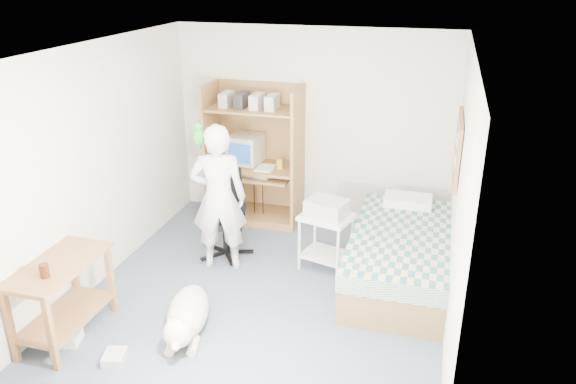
% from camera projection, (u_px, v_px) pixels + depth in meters
% --- Properties ---
extents(floor, '(4.00, 4.00, 0.00)m').
position_uv_depth(floor, '(268.00, 291.00, 5.90)').
color(floor, '#464F5F').
rests_on(floor, ground).
extents(wall_back, '(3.60, 0.02, 2.50)m').
position_uv_depth(wall_back, '(313.00, 126.00, 7.21)').
color(wall_back, silver).
rests_on(wall_back, floor).
extents(wall_right, '(0.02, 4.00, 2.50)m').
position_uv_depth(wall_right, '(459.00, 200.00, 4.98)').
color(wall_right, silver).
rests_on(wall_right, floor).
extents(wall_left, '(0.02, 4.00, 2.50)m').
position_uv_depth(wall_left, '(102.00, 164.00, 5.87)').
color(wall_left, silver).
rests_on(wall_left, floor).
extents(ceiling, '(3.60, 4.00, 0.02)m').
position_uv_depth(ceiling, '(264.00, 48.00, 4.95)').
color(ceiling, white).
rests_on(ceiling, wall_back).
extents(computer_hutch, '(1.20, 0.63, 1.80)m').
position_uv_depth(computer_hutch, '(255.00, 160.00, 7.31)').
color(computer_hutch, olive).
rests_on(computer_hutch, floor).
extents(bed, '(1.02, 2.02, 0.66)m').
position_uv_depth(bed, '(400.00, 256.00, 6.02)').
color(bed, brown).
rests_on(bed, floor).
extents(side_desk, '(0.50, 1.00, 0.75)m').
position_uv_depth(side_desk, '(62.00, 289.00, 5.03)').
color(side_desk, brown).
rests_on(side_desk, floor).
extents(corkboard, '(0.04, 0.94, 0.66)m').
position_uv_depth(corkboard, '(458.00, 148.00, 5.71)').
color(corkboard, olive).
rests_on(corkboard, wall_right).
extents(office_chair, '(0.57, 0.57, 1.00)m').
position_uv_depth(office_chair, '(225.00, 225.00, 6.56)').
color(office_chair, black).
rests_on(office_chair, floor).
extents(person, '(0.69, 0.55, 1.66)m').
position_uv_depth(person, '(219.00, 198.00, 6.09)').
color(person, silver).
rests_on(person, floor).
extents(parrot, '(0.12, 0.21, 0.34)m').
position_uv_depth(parrot, '(198.00, 135.00, 5.89)').
color(parrot, '#148C1B').
rests_on(parrot, person).
extents(dog, '(0.55, 1.14, 0.43)m').
position_uv_depth(dog, '(187.00, 315.00, 5.17)').
color(dog, tan).
rests_on(dog, floor).
extents(printer_cart, '(0.63, 0.56, 0.64)m').
position_uv_depth(printer_cart, '(326.00, 233.00, 6.20)').
color(printer_cart, silver).
rests_on(printer_cart, floor).
extents(printer, '(0.49, 0.42, 0.18)m').
position_uv_depth(printer, '(327.00, 208.00, 6.09)').
color(printer, '#A7A7A3').
rests_on(printer, printer_cart).
extents(crt_monitor, '(0.43, 0.45, 0.37)m').
position_uv_depth(crt_monitor, '(246.00, 149.00, 7.30)').
color(crt_monitor, beige).
rests_on(crt_monitor, computer_hutch).
extents(keyboard, '(0.47, 0.22, 0.03)m').
position_uv_depth(keyboard, '(254.00, 175.00, 7.22)').
color(keyboard, beige).
rests_on(keyboard, computer_hutch).
extents(pencil_cup, '(0.08, 0.08, 0.12)m').
position_uv_depth(pencil_cup, '(280.00, 164.00, 7.14)').
color(pencil_cup, gold).
rests_on(pencil_cup, computer_hutch).
extents(drink_glass, '(0.08, 0.08, 0.12)m').
position_uv_depth(drink_glass, '(44.00, 271.00, 4.69)').
color(drink_glass, '#3B1609').
rests_on(drink_glass, side_desk).
extents(floor_box_a, '(0.29, 0.25, 0.10)m').
position_uv_depth(floor_box_a, '(66.00, 338.00, 5.08)').
color(floor_box_a, silver).
rests_on(floor_box_a, floor).
extents(floor_box_b, '(0.23, 0.26, 0.08)m').
position_uv_depth(floor_box_b, '(115.00, 357.00, 4.85)').
color(floor_box_b, '#B9B8B3').
rests_on(floor_box_b, floor).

